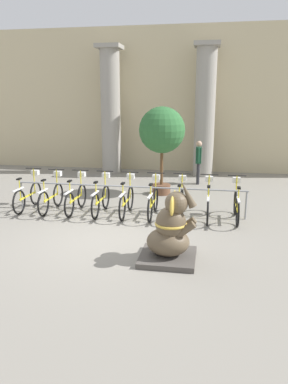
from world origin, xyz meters
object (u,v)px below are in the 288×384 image
(bicycle_1, at_px, (51,196))
(bicycle_6, at_px, (180,202))
(elephant_statue, at_px, (170,233))
(bicycle_5, at_px, (153,201))
(person_pedestrian, at_px, (199,159))
(bicycle_3, at_px, (101,198))
(bicycle_4, at_px, (127,200))
(potted_tree, at_px, (162,132))
(bicycle_7, at_px, (208,203))
(bicycle_0, at_px, (28,195))
(bicycle_8, at_px, (236,205))
(bicycle_2, at_px, (76,197))

(bicycle_1, height_order, bicycle_6, same)
(bicycle_1, height_order, elephant_statue, elephant_statue)
(bicycle_5, relative_size, person_pedestrian, 1.06)
(bicycle_3, height_order, elephant_statue, elephant_statue)
(bicycle_3, xyz_separation_m, bicycle_4, (0.72, -0.01, 0.00))
(bicycle_1, height_order, potted_tree, potted_tree)
(bicycle_4, xyz_separation_m, bicycle_7, (2.16, 0.03, 0.00))
(bicycle_0, distance_m, bicycle_1, 0.72)
(bicycle_1, relative_size, bicycle_3, 1.00)
(bicycle_5, bearing_deg, bicycle_8, 0.51)
(bicycle_6, distance_m, potted_tree, 3.02)
(bicycle_2, height_order, bicycle_3, same)
(bicycle_3, bearing_deg, bicycle_2, 178.64)
(bicycle_0, relative_size, bicycle_7, 1.00)
(bicycle_2, xyz_separation_m, bicycle_8, (4.32, -0.01, 0.00))
(elephant_statue, bearing_deg, potted_tree, 99.43)
(bicycle_1, xyz_separation_m, bicycle_2, (0.72, 0.02, 0.00))
(bicycle_3, xyz_separation_m, bicycle_6, (2.16, 0.02, 0.00))
(bicycle_6, height_order, bicycle_7, same)
(bicycle_3, xyz_separation_m, bicycle_5, (1.44, -0.01, 0.00))
(bicycle_1, bearing_deg, elephant_statue, -37.04)
(bicycle_6, xyz_separation_m, bicycle_7, (0.72, 0.00, 0.00))
(bicycle_3, relative_size, potted_tree, 0.59)
(bicycle_4, distance_m, bicycle_7, 2.16)
(bicycle_7, xyz_separation_m, person_pedestrian, (-0.42, 4.15, 0.53))
(bicycle_6, height_order, bicycle_8, same)
(bicycle_0, height_order, bicycle_7, same)
(bicycle_4, xyz_separation_m, bicycle_5, (0.72, -0.00, 0.00))
(bicycle_5, height_order, bicycle_7, same)
(elephant_statue, bearing_deg, bicycle_6, 90.72)
(bicycle_7, bearing_deg, bicycle_4, -179.27)
(bicycle_5, relative_size, bicycle_6, 1.00)
(bicycle_2, height_order, bicycle_5, same)
(person_pedestrian, distance_m, potted_tree, 2.34)
(bicycle_4, distance_m, bicycle_8, 2.88)
(bicycle_7, distance_m, person_pedestrian, 4.21)
(bicycle_3, distance_m, bicycle_6, 2.16)
(bicycle_2, distance_m, person_pedestrian, 5.26)
(bicycle_1, xyz_separation_m, potted_tree, (2.78, 2.43, 1.61))
(bicycle_1, bearing_deg, bicycle_0, 176.86)
(potted_tree, bearing_deg, bicycle_0, -145.65)
(bicycle_6, height_order, elephant_statue, elephant_statue)
(bicycle_6, bearing_deg, bicycle_2, 179.96)
(bicycle_3, bearing_deg, bicycle_6, 0.40)
(bicycle_0, bearing_deg, bicycle_2, -0.90)
(potted_tree, bearing_deg, bicycle_6, -71.15)
(person_pedestrian, height_order, potted_tree, potted_tree)
(bicycle_3, relative_size, elephant_statue, 1.03)
(bicycle_6, relative_size, person_pedestrian, 1.06)
(bicycle_3, height_order, person_pedestrian, person_pedestrian)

